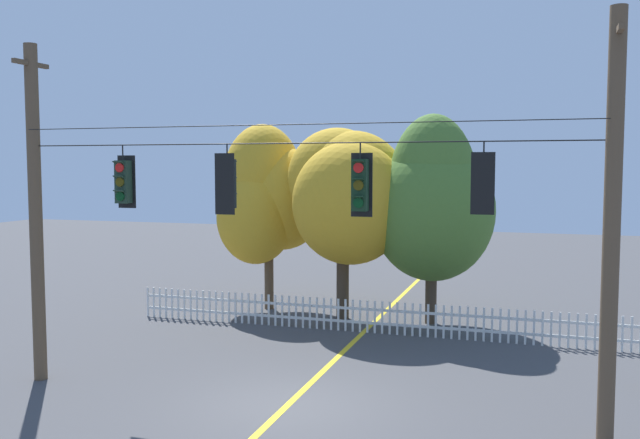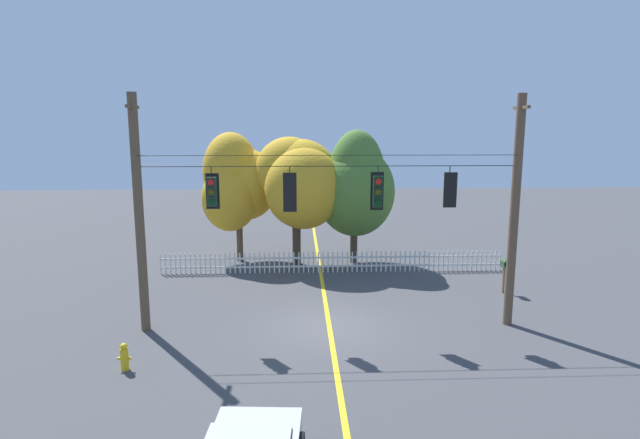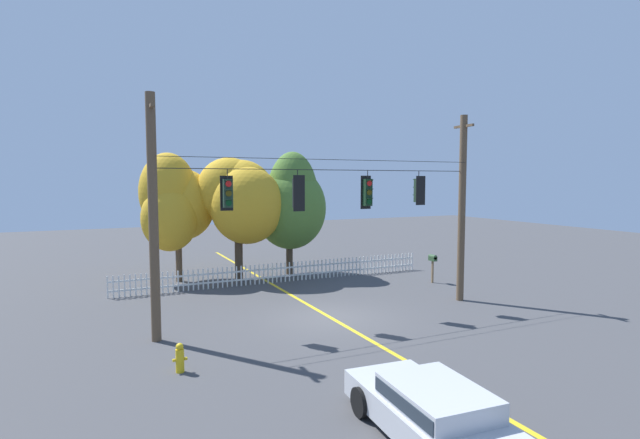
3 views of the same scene
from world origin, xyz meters
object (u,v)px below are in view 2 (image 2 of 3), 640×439
Objects in this scene: autumn_oak_far_east at (356,188)px; autumn_maple_mid at (299,180)px; fire_hydrant at (124,357)px; roadside_mailbox at (504,266)px; traffic_signal_northbound_secondary at (290,192)px; traffic_signal_southbound_primary at (449,189)px; traffic_signal_northbound_primary at (378,191)px; autumn_maple_near_fence at (236,183)px; traffic_signal_eastbound_side at (212,191)px.

autumn_maple_mid is at bearing 178.50° from autumn_oak_far_east.
autumn_oak_far_east is 13.95m from fire_hydrant.
autumn_oak_far_east is 4.68× the size of roadside_mailbox.
traffic_signal_northbound_secondary is 9.84m from roadside_mailbox.
autumn_oak_far_east reaches higher than traffic_signal_southbound_primary.
roadside_mailbox is at bearing 25.34° from fire_hydrant.
traffic_signal_northbound_primary is 0.23× the size of autumn_maple_near_fence.
traffic_signal_northbound_primary is (2.84, 0.02, -0.00)m from traffic_signal_northbound_secondary.
autumn_maple_near_fence is at bearing 106.86° from traffic_signal_northbound_secondary.
traffic_signal_northbound_secondary and traffic_signal_southbound_primary have the same top height.
autumn_maple_near_fence is 12.80m from fire_hydrant.
traffic_signal_southbound_primary is at bearing -49.26° from autumn_maple_near_fence.
traffic_signal_eastbound_side and traffic_signal_southbound_primary have the same top height.
traffic_signal_northbound_secondary is 1.04× the size of roadside_mailbox.
autumn_oak_far_east is (5.87, -1.01, -0.13)m from autumn_maple_near_fence.
autumn_oak_far_east is (2.74, -0.07, -0.37)m from autumn_maple_mid.
traffic_signal_eastbound_side is at bearing 54.35° from fire_hydrant.
traffic_signal_southbound_primary is at bearing -135.53° from roadside_mailbox.
autumn_oak_far_east is 8.37× the size of fire_hydrant.
traffic_signal_northbound_primary is 1.08× the size of traffic_signal_southbound_primary.
traffic_signal_southbound_primary is 9.67m from autumn_maple_mid.
autumn_maple_mid is (3.13, -0.94, 0.24)m from autumn_maple_near_fence.
autumn_maple_mid is 7.93× the size of fire_hydrant.
traffic_signal_eastbound_side is at bearing 179.86° from traffic_signal_southbound_primary.
traffic_signal_northbound_secondary is at bearing -73.14° from autumn_maple_near_fence.
traffic_signal_northbound_primary and traffic_signal_southbound_primary have the same top height.
traffic_signal_southbound_primary is at bearing -0.47° from traffic_signal_northbound_primary.
autumn_oak_far_east is at bearing -1.50° from autumn_maple_mid.
autumn_oak_far_east is 7.86m from roadside_mailbox.
traffic_signal_eastbound_side is 0.21× the size of autumn_maple_near_fence.
traffic_signal_northbound_secondary is at bearing -158.73° from roadside_mailbox.
fire_hydrant is (-2.09, -2.91, -4.24)m from traffic_signal_eastbound_side.
traffic_signal_northbound_primary is at bearing 179.53° from traffic_signal_southbound_primary.
traffic_signal_southbound_primary is (7.67, -0.02, 0.03)m from traffic_signal_eastbound_side.
traffic_signal_eastbound_side is 5.33m from traffic_signal_northbound_primary.
traffic_signal_southbound_primary is at bearing -59.78° from autumn_maple_mid.
roadside_mailbox is at bearing 21.27° from traffic_signal_northbound_secondary.
traffic_signal_northbound_secondary is 0.22× the size of autumn_oak_far_east.
traffic_signal_northbound_secondary is 1.85× the size of fire_hydrant.
autumn_oak_far_east is (0.22, 8.25, -0.83)m from traffic_signal_northbound_primary.
autumn_maple_mid reaches higher than traffic_signal_eastbound_side.
traffic_signal_northbound_secondary is at bearing -110.29° from autumn_oak_far_east.
autumn_maple_near_fence is 0.98× the size of autumn_oak_far_east.
autumn_oak_far_east reaches higher than traffic_signal_eastbound_side.
traffic_signal_northbound_secondary is 1.00× the size of traffic_signal_northbound_primary.
traffic_signal_eastbound_side is at bearing -179.99° from traffic_signal_northbound_primary.
roadside_mailbox is (8.59, 3.34, -3.46)m from traffic_signal_northbound_secondary.
autumn_maple_near_fence is 8.20× the size of fire_hydrant.
autumn_maple_near_fence reaches higher than traffic_signal_northbound_primary.
fire_hydrant is (-1.77, -12.18, -3.52)m from autumn_maple_near_fence.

